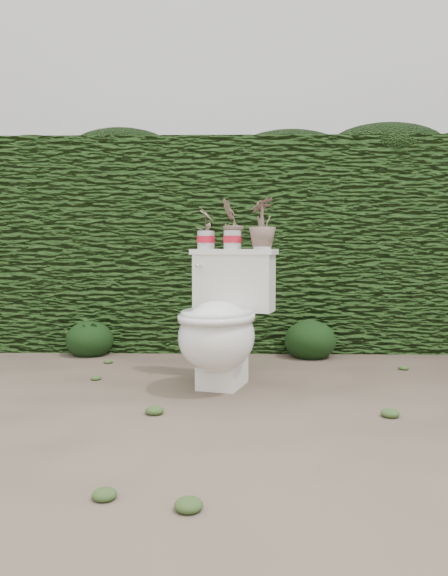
{
  "coord_description": "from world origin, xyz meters",
  "views": [
    {
      "loc": [
        0.22,
        -3.01,
        0.78
      ],
      "look_at": [
        0.15,
        0.24,
        0.55
      ],
      "focal_mm": 35.0,
      "sensor_mm": 36.0,
      "label": 1
    }
  ],
  "objects_px": {
    "toilet": "(221,324)",
    "potted_plant_left": "(206,229)",
    "potted_plant_right": "(262,225)",
    "potted_plant_center": "(232,225)"
  },
  "relations": [
    {
      "from": "potted_plant_center",
      "to": "toilet",
      "type": "bearing_deg",
      "value": 4.2
    },
    {
      "from": "toilet",
      "to": "potted_plant_right",
      "type": "bearing_deg",
      "value": 54.1
    },
    {
      "from": "potted_plant_left",
      "to": "potted_plant_center",
      "type": "bearing_deg",
      "value": -91.58
    },
    {
      "from": "potted_plant_left",
      "to": "potted_plant_right",
      "type": "height_order",
      "value": "potted_plant_right"
    },
    {
      "from": "potted_plant_left",
      "to": "potted_plant_right",
      "type": "relative_size",
      "value": 0.86
    },
    {
      "from": "potted_plant_right",
      "to": "potted_plant_left",
      "type": "bearing_deg",
      "value": -74.2
    },
    {
      "from": "potted_plant_left",
      "to": "potted_plant_right",
      "type": "distance_m",
      "value": 0.35
    },
    {
      "from": "toilet",
      "to": "potted_plant_left",
      "type": "bearing_deg",
      "value": 126.51
    },
    {
      "from": "toilet",
      "to": "potted_plant_right",
      "type": "xyz_separation_m",
      "value": [
        0.24,
        0.18,
        0.56
      ]
    },
    {
      "from": "toilet",
      "to": "potted_plant_left",
      "type": "height_order",
      "value": "potted_plant_left"
    }
  ]
}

